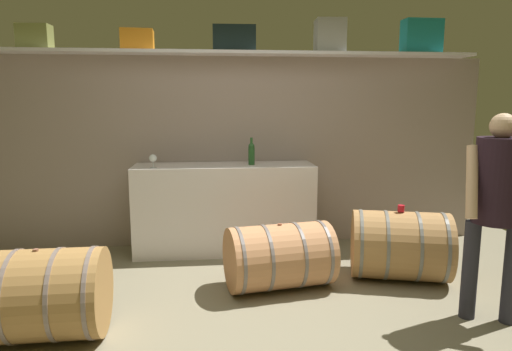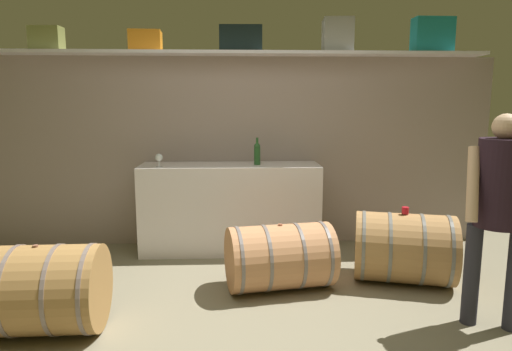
# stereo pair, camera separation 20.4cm
# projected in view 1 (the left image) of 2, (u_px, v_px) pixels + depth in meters

# --- Properties ---
(ground_plane) EXTENTS (6.67, 7.48, 0.02)m
(ground_plane) POSITION_uv_depth(u_px,v_px,m) (249.00, 303.00, 3.58)
(ground_plane) COLOR gray
(back_wall_panel) EXTENTS (5.47, 0.10, 2.05)m
(back_wall_panel) POSITION_uv_depth(u_px,v_px,m) (236.00, 152.00, 4.98)
(back_wall_panel) COLOR gray
(back_wall_panel) RESTS_ON ground
(high_shelf_board) EXTENTS (5.03, 0.40, 0.03)m
(high_shelf_board) POSITION_uv_depth(u_px,v_px,m) (237.00, 53.00, 4.67)
(high_shelf_board) COLOR silver
(high_shelf_board) RESTS_ON back_wall_panel
(toolcase_olive) EXTENTS (0.32, 0.20, 0.24)m
(toolcase_olive) POSITION_uv_depth(u_px,v_px,m) (35.00, 37.00, 4.45)
(toolcase_olive) COLOR olive
(toolcase_olive) RESTS_ON high_shelf_board
(toolcase_orange) EXTENTS (0.33, 0.27, 0.21)m
(toolcase_orange) POSITION_uv_depth(u_px,v_px,m) (138.00, 40.00, 4.55)
(toolcase_orange) COLOR orange
(toolcase_orange) RESTS_ON high_shelf_board
(toolcase_black) EXTENTS (0.44, 0.25, 0.26)m
(toolcase_black) POSITION_uv_depth(u_px,v_px,m) (234.00, 39.00, 4.64)
(toolcase_black) COLOR black
(toolcase_black) RESTS_ON high_shelf_board
(toolcase_grey) EXTENTS (0.32, 0.32, 0.34)m
(toolcase_grey) POSITION_uv_depth(u_px,v_px,m) (330.00, 36.00, 4.74)
(toolcase_grey) COLOR gray
(toolcase_grey) RESTS_ON high_shelf_board
(toolcase_teal) EXTENTS (0.41, 0.20, 0.36)m
(toolcase_teal) POSITION_uv_depth(u_px,v_px,m) (421.00, 37.00, 4.84)
(toolcase_teal) COLOR #197D7D
(toolcase_teal) RESTS_ON high_shelf_board
(work_cabinet) EXTENTS (1.86, 0.52, 0.93)m
(work_cabinet) POSITION_uv_depth(u_px,v_px,m) (225.00, 208.00, 4.74)
(work_cabinet) COLOR silver
(work_cabinet) RESTS_ON ground
(wine_bottle_green) EXTENTS (0.07, 0.07, 0.28)m
(wine_bottle_green) POSITION_uv_depth(u_px,v_px,m) (251.00, 153.00, 4.65)
(wine_bottle_green) COLOR #265628
(wine_bottle_green) RESTS_ON work_cabinet
(wine_glass) EXTENTS (0.08, 0.08, 0.13)m
(wine_glass) POSITION_uv_depth(u_px,v_px,m) (153.00, 159.00, 4.43)
(wine_glass) COLOR white
(wine_glass) RESTS_ON work_cabinet
(wine_barrel_near) EXTENTS (0.96, 0.80, 0.62)m
(wine_barrel_near) POSITION_uv_depth(u_px,v_px,m) (400.00, 245.00, 4.01)
(wine_barrel_near) COLOR #AA7B47
(wine_barrel_near) RESTS_ON ground
(wine_barrel_far) EXTENTS (0.86, 0.64, 0.62)m
(wine_barrel_far) POSITION_uv_depth(u_px,v_px,m) (39.00, 295.00, 2.98)
(wine_barrel_far) COLOR #A37740
(wine_barrel_far) RESTS_ON ground
(wine_barrel_flank) EXTENTS (0.95, 0.69, 0.56)m
(wine_barrel_flank) POSITION_uv_depth(u_px,v_px,m) (279.00, 256.00, 3.81)
(wine_barrel_flank) COLOR tan
(wine_barrel_flank) RESTS_ON ground
(tasting_cup) EXTENTS (0.06, 0.06, 0.06)m
(tasting_cup) POSITION_uv_depth(u_px,v_px,m) (401.00, 208.00, 3.95)
(tasting_cup) COLOR red
(tasting_cup) RESTS_ON wine_barrel_near
(winemaker_pouring) EXTENTS (0.50, 0.45, 1.50)m
(winemaker_pouring) POSITION_uv_depth(u_px,v_px,m) (497.00, 197.00, 3.14)
(winemaker_pouring) COLOR #282831
(winemaker_pouring) RESTS_ON ground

